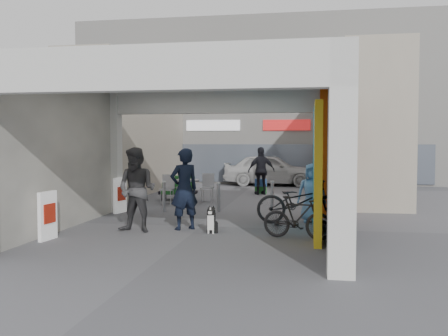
% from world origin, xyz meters
% --- Properties ---
extents(ground, '(90.00, 90.00, 0.00)m').
position_xyz_m(ground, '(0.00, 0.00, 0.00)').
color(ground, '#5A5A5F').
rests_on(ground, ground).
extents(arcade_canopy, '(6.40, 6.45, 6.40)m').
position_xyz_m(arcade_canopy, '(0.54, -0.82, 2.30)').
color(arcade_canopy, silver).
rests_on(arcade_canopy, ground).
extents(far_building, '(18.00, 4.08, 8.00)m').
position_xyz_m(far_building, '(-0.00, 13.99, 3.99)').
color(far_building, silver).
rests_on(far_building, ground).
extents(plaza_bldg_left, '(2.00, 9.00, 5.00)m').
position_xyz_m(plaza_bldg_left, '(-4.50, 7.50, 2.50)').
color(plaza_bldg_left, '#AAA08D').
rests_on(plaza_bldg_left, ground).
extents(plaza_bldg_right, '(2.00, 9.00, 5.00)m').
position_xyz_m(plaza_bldg_right, '(4.50, 7.50, 2.50)').
color(plaza_bldg_right, '#AAA08D').
rests_on(plaza_bldg_right, ground).
extents(bollard_left, '(0.09, 0.09, 0.87)m').
position_xyz_m(bollard_left, '(-1.57, 2.24, 0.44)').
color(bollard_left, '#979AA0').
rests_on(bollard_left, ground).
extents(bollard_center, '(0.09, 0.09, 0.83)m').
position_xyz_m(bollard_center, '(-0.04, 2.58, 0.42)').
color(bollard_center, '#979AA0').
rests_on(bollard_center, ground).
extents(bollard_right, '(0.09, 0.09, 0.92)m').
position_xyz_m(bollard_right, '(1.53, 2.23, 0.46)').
color(bollard_right, '#979AA0').
rests_on(bollard_right, ground).
extents(advert_board_near, '(0.15, 0.56, 1.00)m').
position_xyz_m(advert_board_near, '(-2.75, -2.13, 0.51)').
color(advert_board_near, silver).
rests_on(advert_board_near, ground).
extents(advert_board_far, '(0.20, 0.55, 1.00)m').
position_xyz_m(advert_board_far, '(-2.75, 1.85, 0.51)').
color(advert_board_far, silver).
rests_on(advert_board_far, ground).
extents(cafe_set, '(1.58, 1.27, 0.95)m').
position_xyz_m(cafe_set, '(-1.47, 4.47, 0.34)').
color(cafe_set, '#A5A5AA').
rests_on(cafe_set, ground).
extents(produce_stand, '(1.25, 0.68, 0.82)m').
position_xyz_m(produce_stand, '(-1.93, 5.18, 0.33)').
color(produce_stand, black).
rests_on(produce_stand, ground).
extents(crate_stack, '(0.49, 0.41, 0.56)m').
position_xyz_m(crate_stack, '(0.68, 7.90, 0.28)').
color(crate_stack, '#175219').
rests_on(crate_stack, ground).
extents(border_collie, '(0.23, 0.45, 0.62)m').
position_xyz_m(border_collie, '(0.41, -0.79, 0.24)').
color(border_collie, black).
rests_on(border_collie, ground).
extents(man_with_dog, '(0.81, 0.78, 1.87)m').
position_xyz_m(man_with_dog, '(-0.29, -0.47, 0.93)').
color(man_with_dog, black).
rests_on(man_with_dog, ground).
extents(man_back_turned, '(1.02, 0.85, 1.89)m').
position_xyz_m(man_back_turned, '(-1.26, -0.94, 0.94)').
color(man_back_turned, '#38383A').
rests_on(man_back_turned, ground).
extents(man_elderly, '(0.73, 0.48, 1.47)m').
position_xyz_m(man_elderly, '(2.60, 1.10, 0.74)').
color(man_elderly, '#6292C0').
rests_on(man_elderly, ground).
extents(man_crates, '(1.15, 0.84, 1.82)m').
position_xyz_m(man_crates, '(0.75, 7.45, 0.91)').
color(man_crates, black).
rests_on(man_crates, ground).
extents(bicycle_front, '(2.15, 0.93, 1.10)m').
position_xyz_m(bicycle_front, '(2.30, 0.81, 0.55)').
color(bicycle_front, black).
rests_on(bicycle_front, ground).
extents(bicycle_rear, '(1.53, 0.77, 0.89)m').
position_xyz_m(bicycle_rear, '(2.30, -1.16, 0.44)').
color(bicycle_rear, black).
rests_on(bicycle_rear, ground).
extents(white_van, '(4.32, 1.82, 1.46)m').
position_xyz_m(white_van, '(0.79, 11.50, 0.73)').
color(white_van, silver).
rests_on(white_van, ground).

